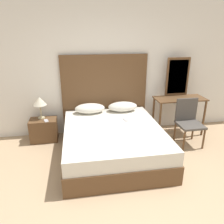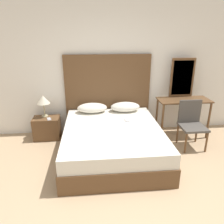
# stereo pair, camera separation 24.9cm
# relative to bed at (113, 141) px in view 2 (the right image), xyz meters

# --- Properties ---
(ground_plane) EXTENTS (16.00, 16.00, 0.00)m
(ground_plane) POSITION_rel_bed_xyz_m (0.01, -1.40, -0.27)
(ground_plane) COLOR tan
(wall_back) EXTENTS (10.00, 0.06, 2.70)m
(wall_back) POSITION_rel_bed_xyz_m (0.01, 1.11, 1.08)
(wall_back) COLOR white
(wall_back) RESTS_ON ground_plane
(bed) EXTENTS (1.70, 2.01, 0.54)m
(bed) POSITION_rel_bed_xyz_m (0.00, 0.00, 0.00)
(bed) COLOR brown
(bed) RESTS_ON ground_plane
(headboard) EXTENTS (1.79, 0.05, 1.68)m
(headboard) POSITION_rel_bed_xyz_m (0.00, 1.03, 0.57)
(headboard) COLOR brown
(headboard) RESTS_ON ground_plane
(pillow_left) EXTENTS (0.60, 0.34, 0.19)m
(pillow_left) POSITION_rel_bed_xyz_m (-0.34, 0.79, 0.37)
(pillow_left) COLOR silver
(pillow_left) RESTS_ON bed
(pillow_right) EXTENTS (0.60, 0.34, 0.19)m
(pillow_right) POSITION_rel_bed_xyz_m (0.34, 0.79, 0.37)
(pillow_right) COLOR silver
(pillow_right) RESTS_ON bed
(phone_on_bed) EXTENTS (0.09, 0.16, 0.01)m
(phone_on_bed) POSITION_rel_bed_xyz_m (0.29, 0.29, 0.28)
(phone_on_bed) COLOR #B7B7BC
(phone_on_bed) RESTS_ON bed
(nightstand) EXTENTS (0.53, 0.35, 0.46)m
(nightstand) POSITION_rel_bed_xyz_m (-1.29, 0.79, -0.04)
(nightstand) COLOR brown
(nightstand) RESTS_ON ground_plane
(table_lamp) EXTENTS (0.26, 0.26, 0.44)m
(table_lamp) POSITION_rel_bed_xyz_m (-1.32, 0.86, 0.54)
(table_lamp) COLOR tan
(table_lamp) RESTS_ON nightstand
(phone_on_nightstand) EXTENTS (0.11, 0.16, 0.01)m
(phone_on_nightstand) POSITION_rel_bed_xyz_m (-1.21, 0.70, 0.19)
(phone_on_nightstand) COLOR #B7B7BC
(phone_on_nightstand) RESTS_ON nightstand
(vanity_desk) EXTENTS (1.05, 0.48, 0.80)m
(vanity_desk) POSITION_rel_bed_xyz_m (1.54, 0.67, 0.39)
(vanity_desk) COLOR brown
(vanity_desk) RESTS_ON ground_plane
(vanity_mirror) EXTENTS (0.50, 0.03, 0.81)m
(vanity_mirror) POSITION_rel_bed_xyz_m (1.54, 0.88, 0.93)
(vanity_mirror) COLOR brown
(vanity_mirror) RESTS_ON vanity_desk
(chair) EXTENTS (0.45, 0.46, 0.89)m
(chair) POSITION_rel_bed_xyz_m (1.53, 0.22, 0.23)
(chair) COLOR #4C4742
(chair) RESTS_ON ground_plane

